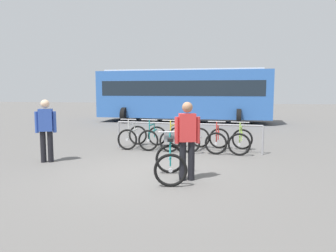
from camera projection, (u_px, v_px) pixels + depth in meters
name	position (u px, v px, depth m)	size (l,w,h in m)	color
ground_plane	(149.00, 173.00, 7.16)	(80.00, 80.00, 0.00)	#605E5B
bike_rack_rail	(186.00, 129.00, 9.76)	(4.60, 0.39, 0.88)	#99999E
racked_bike_white	(133.00, 136.00, 10.45)	(0.71, 1.14, 0.98)	black
racked_bike_teal	(153.00, 137.00, 10.27)	(0.71, 1.14, 0.98)	black
racked_bike_yellow	(174.00, 138.00, 10.09)	(0.74, 1.13, 0.97)	black
racked_bike_blue	(195.00, 139.00, 9.91)	(0.88, 1.21, 0.97)	black
racked_bike_red	(218.00, 140.00, 9.72)	(0.73, 1.14, 0.97)	black
racked_bike_lime	(241.00, 140.00, 9.54)	(0.79, 1.16, 0.97)	black
featured_bicycle	(170.00, 158.00, 6.70)	(0.86, 1.24, 0.97)	black
person_with_featured_bike	(187.00, 137.00, 6.52)	(0.51, 0.29, 1.64)	black
pedestrian_with_backpack	(46.00, 127.00, 8.20)	(0.50, 0.42, 1.64)	black
bus_distant	(183.00, 93.00, 18.67)	(10.07, 3.60, 3.08)	#3366B7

